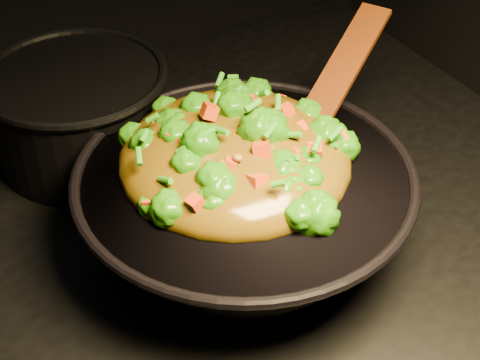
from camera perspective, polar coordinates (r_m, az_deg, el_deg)
wok at (r=0.87m, az=0.33°, el=-2.33°), size 0.50×0.50×0.11m
stir_fry at (r=0.82m, az=-0.41°, el=3.93°), size 0.30×0.30×0.09m
spatula at (r=0.91m, az=7.22°, el=7.28°), size 0.24×0.16×0.11m
back_pot at (r=1.02m, az=-12.31°, el=5.04°), size 0.24×0.24×0.13m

